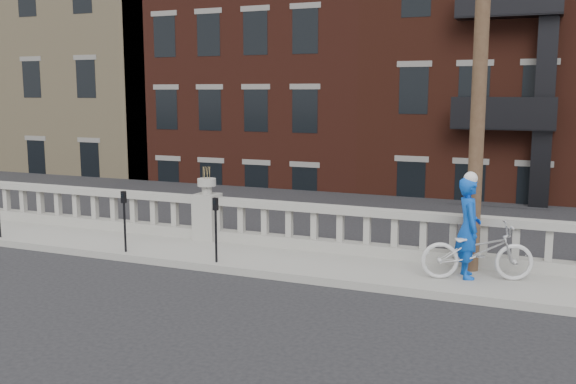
# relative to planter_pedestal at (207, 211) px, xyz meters

# --- Properties ---
(ground) EXTENTS (120.00, 120.00, 0.00)m
(ground) POSITION_rel_planter_pedestal_xyz_m (0.00, -3.95, -0.83)
(ground) COLOR black
(ground) RESTS_ON ground
(sidewalk) EXTENTS (32.00, 2.20, 0.15)m
(sidewalk) POSITION_rel_planter_pedestal_xyz_m (0.00, -0.95, -0.76)
(sidewalk) COLOR gray
(sidewalk) RESTS_ON ground
(balustrade) EXTENTS (28.00, 0.34, 1.03)m
(balustrade) POSITION_rel_planter_pedestal_xyz_m (0.00, 0.00, -0.19)
(balustrade) COLOR gray
(balustrade) RESTS_ON sidewalk
(planter_pedestal) EXTENTS (0.55, 0.55, 1.76)m
(planter_pedestal) POSITION_rel_planter_pedestal_xyz_m (0.00, 0.00, 0.00)
(planter_pedestal) COLOR gray
(planter_pedestal) RESTS_ON sidewalk
(lower_level) EXTENTS (80.00, 44.00, 20.80)m
(lower_level) POSITION_rel_planter_pedestal_xyz_m (0.56, 19.09, 1.80)
(lower_level) COLOR #605E59
(lower_level) RESTS_ON ground
(utility_pole) EXTENTS (1.60, 0.28, 10.00)m
(utility_pole) POSITION_rel_planter_pedestal_xyz_m (6.20, -0.35, 4.41)
(utility_pole) COLOR #422D1E
(utility_pole) RESTS_ON sidewalk
(parking_meter_d) EXTENTS (0.10, 0.09, 1.36)m
(parking_meter_d) POSITION_rel_planter_pedestal_xyz_m (-1.05, -1.80, 0.17)
(parking_meter_d) COLOR black
(parking_meter_d) RESTS_ON sidewalk
(parking_meter_e) EXTENTS (0.10, 0.09, 1.36)m
(parking_meter_e) POSITION_rel_planter_pedestal_xyz_m (1.24, -1.80, 0.17)
(parking_meter_e) COLOR black
(parking_meter_e) RESTS_ON sidewalk
(bicycle) EXTENTS (2.19, 1.32, 1.09)m
(bicycle) POSITION_rel_planter_pedestal_xyz_m (6.37, -0.97, -0.14)
(bicycle) COLOR silver
(bicycle) RESTS_ON sidewalk
(cyclist) EXTENTS (0.66, 0.81, 1.92)m
(cyclist) POSITION_rel_planter_pedestal_xyz_m (6.18, -0.89, 0.28)
(cyclist) COLOR #0C45B5
(cyclist) RESTS_ON sidewalk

